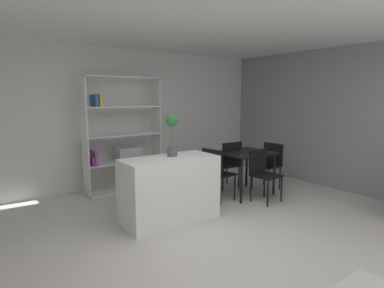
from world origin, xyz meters
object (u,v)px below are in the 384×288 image
at_px(potted_plant_on_island, 172,132).
at_px(dining_chair_window_side, 270,161).
at_px(dining_chair_near, 262,170).
at_px(dining_chair_island_side, 216,170).
at_px(kitchen_island, 170,189).
at_px(open_bookshelf, 122,139).
at_px(dining_table, 245,157).
at_px(dining_chair_far, 228,161).

relative_size(potted_plant_on_island, dining_chair_window_side, 0.68).
xyz_separation_m(dining_chair_window_side, dining_chair_near, (-0.69, -0.44, 0.00)).
distance_m(dining_chair_window_side, dining_chair_island_side, 1.36).
xyz_separation_m(dining_chair_window_side, dining_chair_island_side, (-1.36, -0.02, 0.02)).
xyz_separation_m(kitchen_island, dining_chair_window_side, (2.43, 0.30, 0.06)).
distance_m(open_bookshelf, dining_chair_near, 2.62).
bearing_deg(dining_table, potted_plant_on_island, -172.21).
bearing_deg(dining_chair_far, dining_chair_island_side, 37.31).
relative_size(kitchen_island, dining_chair_far, 1.48).
height_order(kitchen_island, dining_chair_window_side, kitchen_island).
distance_m(potted_plant_on_island, dining_chair_window_side, 2.47).
bearing_deg(kitchen_island, dining_chair_far, 22.37).
distance_m(kitchen_island, dining_chair_near, 1.75).
bearing_deg(dining_chair_far, dining_chair_window_side, 152.95).
xyz_separation_m(dining_table, dining_chair_window_side, (0.68, 0.01, -0.16)).
bearing_deg(kitchen_island, dining_chair_near, -4.58).
relative_size(potted_plant_on_island, dining_chair_near, 0.68).
xyz_separation_m(potted_plant_on_island, dining_chair_far, (1.66, 0.65, -0.74)).
height_order(dining_chair_near, dining_chair_far, dining_chair_far).
relative_size(kitchen_island, dining_chair_near, 1.56).
bearing_deg(dining_chair_island_side, dining_chair_far, -64.33).
relative_size(dining_chair_window_side, dining_chair_far, 0.95).
distance_m(potted_plant_on_island, dining_chair_far, 1.93).
bearing_deg(potted_plant_on_island, kitchen_island, -142.76).
height_order(open_bookshelf, dining_chair_island_side, open_bookshelf).
height_order(kitchen_island, dining_chair_near, kitchen_island).
bearing_deg(dining_chair_far, potted_plant_on_island, 25.76).
bearing_deg(dining_chair_near, kitchen_island, 169.78).
bearing_deg(potted_plant_on_island, open_bookshelf, 90.99).
relative_size(open_bookshelf, dining_chair_near, 2.44).
height_order(dining_chair_window_side, dining_chair_near, dining_chair_window_side).
height_order(dining_chair_window_side, dining_chair_island_side, dining_chair_island_side).
bearing_deg(kitchen_island, dining_table, 9.56).
relative_size(open_bookshelf, dining_chair_island_side, 2.34).
xyz_separation_m(kitchen_island, dining_chair_near, (1.75, -0.14, 0.06)).
distance_m(open_bookshelf, dining_chair_far, 2.06).
bearing_deg(potted_plant_on_island, dining_chair_far, 21.44).
distance_m(dining_chair_near, dining_chair_island_side, 0.79).
bearing_deg(kitchen_island, dining_chair_window_side, 7.08).
height_order(open_bookshelf, dining_table, open_bookshelf).
relative_size(dining_chair_window_side, dining_chair_island_side, 0.96).
relative_size(dining_table, dining_chair_window_side, 1.07).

